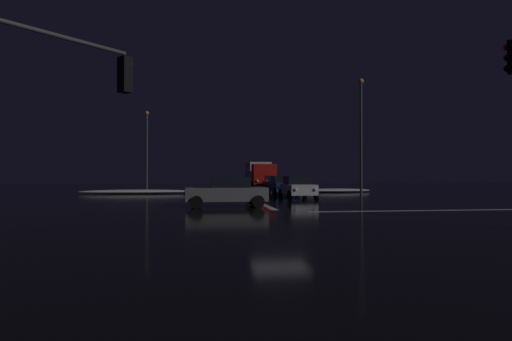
{
  "coord_description": "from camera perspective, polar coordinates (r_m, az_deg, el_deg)",
  "views": [
    {
      "loc": [
        -3.66,
        -18.73,
        1.7
      ],
      "look_at": [
        0.52,
        11.79,
        1.98
      ],
      "focal_mm": 29.85,
      "sensor_mm": 36.0,
      "label": 1
    }
  ],
  "objects": [
    {
      "name": "streetlamp_right_near",
      "position": [
        35.19,
        13.9,
        5.51
      ],
      "size": [
        0.44,
        0.44,
        9.39
      ],
      "color": "#424247",
      "rests_on": "ground"
    },
    {
      "name": "stop_line_north",
      "position": [
        27.22,
        -0.06,
        -4.1
      ],
      "size": [
        0.35,
        14.02,
        0.01
      ],
      "color": "white",
      "rests_on": "ground"
    },
    {
      "name": "crosswalk_bar_east",
      "position": [
        22.28,
        24.75,
        -4.84
      ],
      "size": [
        14.02,
        0.4,
        0.01
      ],
      "color": "white",
      "rests_on": "ground"
    },
    {
      "name": "centre_line_ns",
      "position": [
        38.73,
        -2.38,
        -3.04
      ],
      "size": [
        22.0,
        0.15,
        0.01
      ],
      "color": "yellow",
      "rests_on": "ground"
    },
    {
      "name": "sedan_black",
      "position": [
        41.51,
        2.46,
        -1.77
      ],
      "size": [
        2.02,
        4.33,
        1.57
      ],
      "color": "black",
      "rests_on": "ground"
    },
    {
      "name": "snow_bank_left_curb",
      "position": [
        38.67,
        -15.74,
        -2.75
      ],
      "size": [
        9.8,
        1.5,
        0.38
      ],
      "color": "white",
      "rests_on": "ground"
    },
    {
      "name": "traffic_signal_sw",
      "position": [
        12.17,
        -25.59,
        9.72
      ],
      "size": [
        3.11,
        3.11,
        5.57
      ],
      "color": "#4C4C51",
      "rests_on": "ground"
    },
    {
      "name": "sedan_gray_crossing",
      "position": [
        22.3,
        -3.88,
        -2.83
      ],
      "size": [
        4.33,
        2.02,
        1.57
      ],
      "color": "slate",
      "rests_on": "ground"
    },
    {
      "name": "ground",
      "position": [
        19.16,
        3.25,
        -5.76
      ],
      "size": [
        120.0,
        120.0,
        0.1
      ],
      "primitive_type": "cube",
      "color": "black"
    },
    {
      "name": "sedan_white",
      "position": [
        29.84,
        5.58,
        -2.25
      ],
      "size": [
        2.02,
        4.33,
        1.57
      ],
      "color": "silver",
      "rests_on": "ground"
    },
    {
      "name": "box_truck",
      "position": [
        48.03,
        0.46,
        -0.52
      ],
      "size": [
        2.68,
        8.28,
        3.08
      ],
      "color": "red",
      "rests_on": "ground"
    },
    {
      "name": "streetlamp_left_far",
      "position": [
        48.96,
        -14.41,
        3.43
      ],
      "size": [
        0.44,
        0.44,
        8.77
      ],
      "color": "#424247",
      "rests_on": "ground"
    },
    {
      "name": "snow_bank_right_curb",
      "position": [
        40.84,
        10.26,
        -2.65
      ],
      "size": [
        7.28,
        1.5,
        0.37
      ],
      "color": "white",
      "rests_on": "ground"
    },
    {
      "name": "sedan_blue",
      "position": [
        35.85,
        3.54,
        -1.96
      ],
      "size": [
        2.02,
        4.33,
        1.57
      ],
      "color": "navy",
      "rests_on": "ground"
    }
  ]
}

